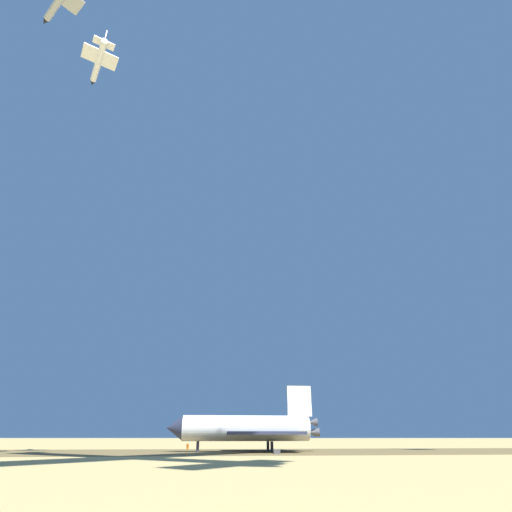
{
  "coord_description": "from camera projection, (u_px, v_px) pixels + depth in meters",
  "views": [
    {
      "loc": [
        -5.73,
        106.33,
        3.67
      ],
      "look_at": [
        -5.95,
        27.77,
        39.51
      ],
      "focal_mm": 27.68,
      "sensor_mm": 36.0,
      "label": 1
    }
  ],
  "objects": [
    {
      "name": "ground_crew_near_nose",
      "position": [
        188.0,
        446.0,
        110.97
      ],
      "size": [
        0.42,
        0.56,
        1.73
      ],
      "rotation": [
        0.0,
        0.0,
        3.72
      ],
      "color": "orange",
      "rests_on": "ground"
    },
    {
      "name": "ground_plane",
      "position": [
        231.0,
        452.0,
        95.2
      ],
      "size": [
        1200.0,
        1200.0,
        0.0
      ],
      "primitive_type": "plane",
      "color": "tan"
    },
    {
      "name": "chase_jet_high_escort",
      "position": [
        99.0,
        61.0,
        96.22
      ],
      "size": [
        10.51,
        14.44,
        4.0
      ],
      "rotation": [
        0.0,
        0.0,
        -1.02
      ],
      "color": "silver"
    },
    {
      "name": "ground_crew_mid_fuselage",
      "position": [
        187.0,
        446.0,
        110.11
      ],
      "size": [
        0.47,
        0.51,
        1.73
      ],
      "rotation": [
        0.0,
        0.0,
        3.88
      ],
      "color": "orange",
      "rests_on": "ground"
    },
    {
      "name": "runway_strip",
      "position": [
        246.0,
        452.0,
        97.87
      ],
      "size": [
        442.19,
        89.51,
        0.02
      ],
      "primitive_type": "cube",
      "rotation": [
        0.0,
        0.0,
        0.1
      ],
      "color": "brown",
      "rests_on": "ground"
    },
    {
      "name": "ground_support_crate",
      "position": [
        277.0,
        452.0,
        86.39
      ],
      "size": [
        1.57,
        1.05,
        0.88
      ],
      "primitive_type": "cube",
      "rotation": [
        0.0,
        0.0,
        0.17
      ],
      "color": "#4C4C51",
      "rests_on": "ground"
    },
    {
      "name": "space_shuttle",
      "position": [
        244.0,
        428.0,
        100.04
      ],
      "size": [
        38.77,
        25.74,
        15.8
      ],
      "rotation": [
        0.0,
        0.0,
        0.1
      ],
      "color": "white",
      "rests_on": "ground"
    },
    {
      "name": "chase_jet_lead",
      "position": [
        60.0,
        0.0,
        86.27
      ],
      "size": [
        13.3,
        12.32,
        4.0
      ],
      "rotation": [
        0.0,
        0.0,
        -0.73
      ],
      "color": "#999EA3"
    }
  ]
}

